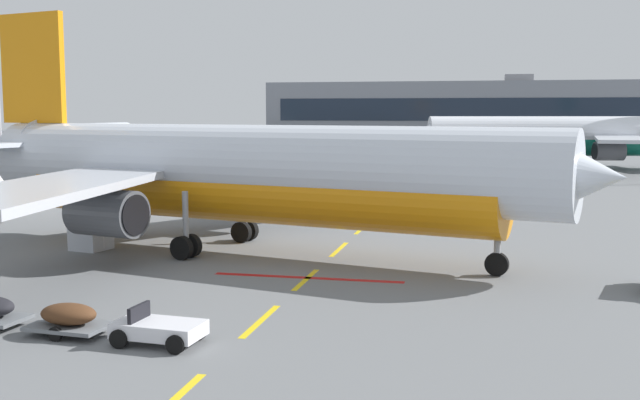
{
  "coord_description": "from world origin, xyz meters",
  "views": [
    {
      "loc": [
        25.17,
        -7.87,
        6.82
      ],
      "look_at": [
        17.21,
        27.85,
        2.55
      ],
      "focal_mm": 42.61,
      "sensor_mm": 36.0,
      "label": 1
    }
  ],
  "objects_px": {
    "airliner_mid_left": "(85,135)",
    "baggage_train": "(28,314)",
    "airliner_far_center": "(561,135)",
    "catering_truck": "(3,185)",
    "airliner_foreground": "(241,171)",
    "uld_cargo_container": "(91,234)"
  },
  "relations": [
    {
      "from": "airliner_foreground",
      "to": "uld_cargo_container",
      "type": "relative_size",
      "value": 18.33
    },
    {
      "from": "airliner_foreground",
      "to": "catering_truck",
      "type": "xyz_separation_m",
      "value": [
        -22.15,
        12.8,
        -2.3
      ]
    },
    {
      "from": "airliner_far_center",
      "to": "baggage_train",
      "type": "distance_m",
      "value": 77.87
    },
    {
      "from": "airliner_mid_left",
      "to": "baggage_train",
      "type": "xyz_separation_m",
      "value": [
        46.31,
        -84.76,
        -2.7
      ]
    },
    {
      "from": "catering_truck",
      "to": "uld_cargo_container",
      "type": "height_order",
      "value": "catering_truck"
    },
    {
      "from": "airliner_foreground",
      "to": "catering_truck",
      "type": "relative_size",
      "value": 4.74
    },
    {
      "from": "airliner_foreground",
      "to": "catering_truck",
      "type": "distance_m",
      "value": 25.69
    },
    {
      "from": "airliner_foreground",
      "to": "airliner_far_center",
      "type": "relative_size",
      "value": 0.99
    },
    {
      "from": "airliner_mid_left",
      "to": "baggage_train",
      "type": "bearing_deg",
      "value": -61.35
    },
    {
      "from": "airliner_mid_left",
      "to": "baggage_train",
      "type": "height_order",
      "value": "airliner_mid_left"
    },
    {
      "from": "uld_cargo_container",
      "to": "airliner_far_center",
      "type": "bearing_deg",
      "value": 65.73
    },
    {
      "from": "baggage_train",
      "to": "uld_cargo_container",
      "type": "relative_size",
      "value": 6.2
    },
    {
      "from": "airliner_foreground",
      "to": "baggage_train",
      "type": "relative_size",
      "value": 2.95
    },
    {
      "from": "airliner_far_center",
      "to": "catering_truck",
      "type": "bearing_deg",
      "value": -131.74
    },
    {
      "from": "airliner_mid_left",
      "to": "airliner_far_center",
      "type": "xyz_separation_m",
      "value": [
        68.66,
        -10.25,
        0.77
      ]
    },
    {
      "from": "uld_cargo_container",
      "to": "airliner_mid_left",
      "type": "bearing_deg",
      "value": 119.85
    },
    {
      "from": "airliner_mid_left",
      "to": "catering_truck",
      "type": "height_order",
      "value": "airliner_mid_left"
    },
    {
      "from": "baggage_train",
      "to": "uld_cargo_container",
      "type": "distance_m",
      "value": 14.25
    },
    {
      "from": "airliner_foreground",
      "to": "uld_cargo_container",
      "type": "bearing_deg",
      "value": -171.8
    },
    {
      "from": "airliner_far_center",
      "to": "baggage_train",
      "type": "relative_size",
      "value": 2.99
    },
    {
      "from": "baggage_train",
      "to": "catering_truck",
      "type": "bearing_deg",
      "value": 126.32
    },
    {
      "from": "airliner_far_center",
      "to": "catering_truck",
      "type": "relative_size",
      "value": 4.79
    }
  ]
}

